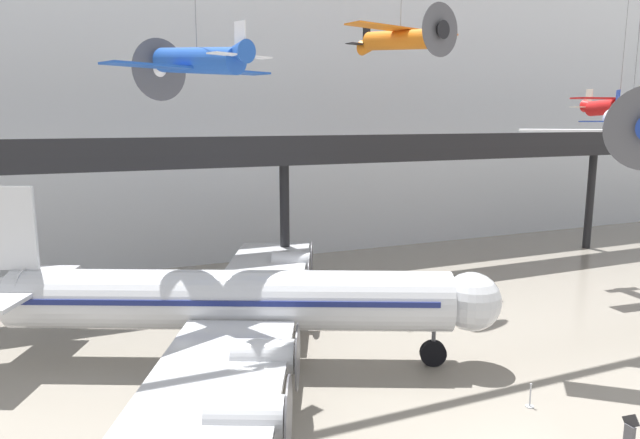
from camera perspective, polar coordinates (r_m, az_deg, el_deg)
The scene contains 9 objects.
hangar_back_wall at distance 49.95m, azimuth -7.32°, elevation 12.26°, with size 140.00×3.00×28.14m.
mezzanine_walkway at distance 40.20m, azimuth -3.15°, elevation 6.02°, with size 110.00×3.20×10.96m.
airliner_silver_main at distance 28.59m, azimuth -9.14°, elevation -8.06°, with size 25.30×29.78×8.91m.
suspended_plane_red_highwing at distance 44.86m, azimuth 27.73°, elevation 10.07°, with size 7.89×6.43×11.51m.
suspended_plane_white_twin at distance 29.67m, azimuth 28.63°, elevation 8.52°, with size 8.28×7.98×12.82m.
suspended_plane_blue_trainer at distance 27.91m, azimuth -12.17°, elevation 15.22°, with size 8.40×7.35×10.02m.
suspended_plane_orange_highwing at distance 39.98m, azimuth 8.02°, elevation 17.44°, with size 9.24×7.71×7.26m.
stanchion_barrier at distance 26.89m, azimuth 20.26°, elevation -16.54°, with size 0.36×0.36×1.08m.
info_sign_pedestal at distance 25.74m, azimuth 28.57°, elevation -18.13°, with size 0.17×0.78×1.24m.
Camera 1 is at (-13.60, -13.01, 12.10)m, focal length 32.00 mm.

